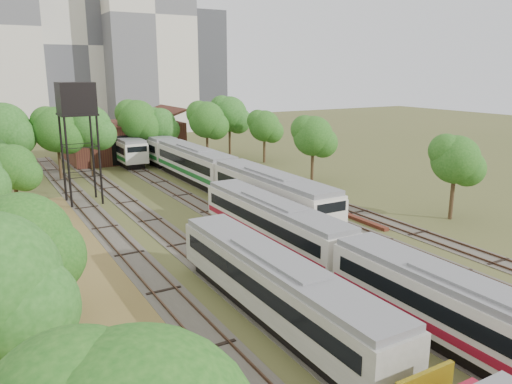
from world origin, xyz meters
TOP-DOWN VIEW (x-y plane):
  - ground at (0.00, 0.00)m, footprint 240.00×240.00m
  - dry_grass_patch at (-18.00, 8.00)m, footprint 14.00×60.00m
  - tracks at (-0.67, 25.00)m, footprint 24.60×80.00m
  - railcar_red_set at (-2.00, 5.13)m, footprint 2.91×34.58m
  - railcar_green_set at (2.00, 37.94)m, footprint 3.31×52.08m
  - railcar_rear at (-2.00, 55.94)m, footprint 3.19×16.08m
  - old_grey_coach at (-8.00, 4.00)m, footprint 2.90×18.00m
  - water_tower at (-11.71, 34.65)m, footprint 3.47×3.47m
  - rail_pile_far at (8.20, 16.65)m, footprint 0.56×8.89m
  - maintenance_shed at (-1.00, 57.98)m, footprint 16.45×11.55m
  - tree_band_left at (-19.81, 18.94)m, footprint 9.14×65.58m
  - tree_band_far at (-3.19, 49.76)m, footprint 36.91×11.12m
  - tree_band_right at (15.13, 29.89)m, footprint 6.32×37.14m
  - tower_centre at (2.00, 100.00)m, footprint 20.00×18.00m
  - tower_right at (14.00, 92.00)m, footprint 18.00×16.00m
  - tower_far_right at (34.00, 110.00)m, footprint 12.00×12.00m

SIDE VIEW (x-z plane):
  - ground at x=0.00m, z-range 0.00..0.00m
  - dry_grass_patch at x=-18.00m, z-range 0.00..0.04m
  - tracks at x=-0.67m, z-range -0.05..0.14m
  - rail_pile_far at x=8.20m, z-range 0.00..0.29m
  - railcar_red_set at x=-2.00m, z-range 0.10..3.70m
  - old_grey_coach at x=-8.00m, z-range 0.16..3.74m
  - railcar_rear at x=-2.00m, z-range 0.11..4.07m
  - railcar_green_set at x=2.00m, z-range 0.12..4.22m
  - maintenance_shed at x=-1.00m, z-range -0.87..6.70m
  - tree_band_left at x=-19.81m, z-range 1.01..9.69m
  - tree_band_right at x=15.13m, z-range 1.47..9.39m
  - tree_band_far at x=-3.19m, z-range 1.52..11.00m
  - water_tower at x=-11.71m, z-range 4.12..16.13m
  - tower_far_right at x=34.00m, z-range 0.00..28.00m
  - tower_centre at x=2.00m, z-range 0.00..36.00m
  - tower_right at x=14.00m, z-range 0.00..48.00m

